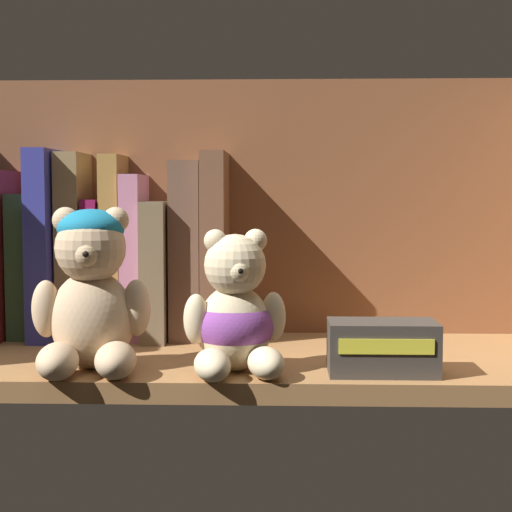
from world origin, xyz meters
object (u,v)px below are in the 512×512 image
at_px(book_12, 217,245).
at_px(teddy_bear_larger, 91,293).
at_px(book_8, 117,246).
at_px(book_7, 98,268).
at_px(book_3, 9,253).
at_px(book_4, 29,265).
at_px(book_5, 53,244).
at_px(small_product_box, 382,347).
at_px(book_9, 137,256).
at_px(book_10, 161,269).
at_px(teddy_bear_smaller, 235,316).
at_px(book_6, 77,245).
at_px(book_11, 189,249).

height_order(book_12, teddy_bear_larger, book_12).
bearing_deg(book_8, book_7, 180.00).
distance_m(book_3, book_8, 0.13).
bearing_deg(book_4, book_7, 0.00).
bearing_deg(book_5, book_8, 0.00).
bearing_deg(small_product_box, book_12, 131.66).
bearing_deg(book_4, book_9, 0.00).
height_order(book_10, teddy_bear_smaller, book_10).
distance_m(book_6, book_8, 0.05).
bearing_deg(teddy_bear_smaller, book_10, 117.73).
xyz_separation_m(book_5, book_7, (0.05, 0.00, -0.03)).
bearing_deg(teddy_bear_smaller, book_11, 109.19).
bearing_deg(teddy_bear_larger, book_8, 94.38).
xyz_separation_m(book_8, book_9, (0.02, 0.00, -0.01)).
xyz_separation_m(book_3, book_10, (0.18, 0.00, -0.02)).
distance_m(book_3, book_9, 0.16).
relative_size(book_8, book_11, 1.04).
bearing_deg(book_3, teddy_bear_smaller, -34.01).
distance_m(book_7, small_product_box, 0.38).
distance_m(book_9, book_11, 0.06).
relative_size(book_12, small_product_box, 2.13).
height_order(book_3, teddy_bear_larger, book_3).
height_order(book_7, book_12, book_12).
xyz_separation_m(book_6, book_7, (0.03, 0.00, -0.03)).
xyz_separation_m(book_8, book_10, (0.05, 0.00, -0.03)).
relative_size(book_6, book_8, 1.01).
bearing_deg(teddy_bear_smaller, book_3, 145.99).
bearing_deg(book_12, book_6, 180.00).
xyz_separation_m(book_4, book_8, (0.11, 0.00, 0.02)).
bearing_deg(book_5, book_4, 180.00).
bearing_deg(book_12, book_4, 180.00).
bearing_deg(teddy_bear_larger, book_12, 60.70).
relative_size(book_7, teddy_bear_larger, 1.04).
height_order(book_3, book_5, book_5).
relative_size(book_4, book_9, 0.88).
height_order(book_6, book_8, book_6).
relative_size(book_10, teddy_bear_larger, 1.02).
bearing_deg(book_12, book_9, 180.00).
distance_m(book_5, book_8, 0.08).
bearing_deg(book_8, book_3, 180.00).
xyz_separation_m(book_3, book_12, (0.25, 0.00, 0.01)).
bearing_deg(book_7, book_4, 180.00).
height_order(teddy_bear_larger, teddy_bear_smaller, teddy_bear_larger).
bearing_deg(small_product_box, book_11, 136.72).
xyz_separation_m(book_6, book_10, (0.10, 0.00, -0.03)).
xyz_separation_m(teddy_bear_larger, teddy_bear_smaller, (0.14, -0.00, -0.02)).
distance_m(book_4, book_7, 0.08).
height_order(book_8, book_11, book_8).
distance_m(book_4, small_product_box, 0.45).
bearing_deg(book_9, small_product_box, -35.92).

